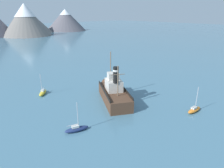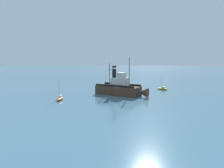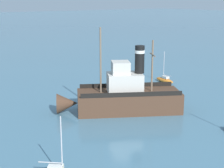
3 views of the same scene
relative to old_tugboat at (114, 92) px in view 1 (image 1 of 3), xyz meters
The scene contains 5 objects.
ground_plane 2.17m from the old_tugboat, ahead, with size 600.00×600.00×0.00m, color #477289.
old_tugboat is the anchor object (origin of this frame).
sailboat_orange 16.02m from the old_tugboat, 61.94° to the right, with size 3.86×1.35×4.90m.
sailboat_navy 13.14m from the old_tugboat, 159.88° to the right, with size 3.95×2.22×4.90m.
sailboat_yellow 16.53m from the old_tugboat, 125.12° to the left, with size 3.36×3.56×4.90m.
Camera 1 is at (-27.80, -27.89, 17.71)m, focal length 32.00 mm.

